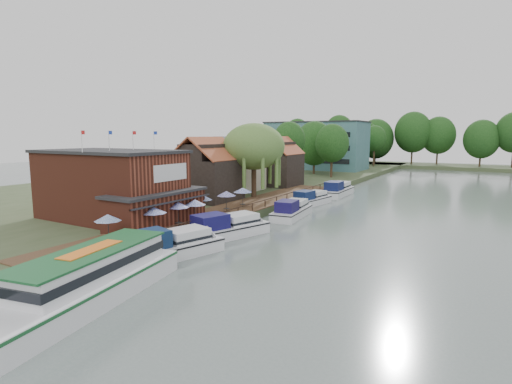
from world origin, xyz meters
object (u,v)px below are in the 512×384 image
Objects in this scene: cruiser_2 at (292,208)px; hotel_block at (316,145)px; cruiser_3 at (311,197)px; pub at (123,186)px; cruiser_0 at (170,242)px; cottage_a at (206,169)px; umbrella_1 at (154,220)px; umbrella_3 at (195,211)px; umbrella_2 at (178,214)px; willow at (254,161)px; swan at (122,268)px; cottage_b at (230,164)px; cottage_c at (278,161)px; umbrella_6 at (243,197)px; cruiser_4 at (338,188)px; umbrella_0 at (108,229)px; umbrella_5 at (226,201)px; umbrella_4 at (203,206)px; tour_boat at (84,278)px; cruiser_1 at (227,224)px.

hotel_block is at bearing 102.88° from cruiser_2.
hotel_block reaches higher than cruiser_3.
cruiser_0 is at bearing -23.91° from pub.
umbrella_1 is at bearing -66.37° from cottage_a.
umbrella_1 is at bearing -95.68° from umbrella_3.
willow is at bearing 99.35° from umbrella_2.
umbrella_3 is 5.40× the size of swan.
pub is 26.46m from cruiser_3.
umbrella_3 is at bearing -56.70° from cottage_a.
cottage_a reaches higher than umbrella_2.
cottage_b is 4.04× the size of umbrella_2.
cruiser_0 is (10.40, -38.61, -4.00)m from cottage_c.
cottage_b is 4.04× the size of umbrella_3.
cottage_c is at bearing 106.68° from umbrella_6.
cruiser_4 is at bearing 62.92° from willow.
umbrella_0 is 0.23× the size of cruiser_0.
cruiser_2 is (11.94, -19.23, -4.11)m from cottage_c.
umbrella_1 is 1.00× the size of umbrella_3.
swan is at bearing -78.41° from umbrella_3.
umbrella_0 is at bearing 152.20° from swan.
cruiser_3 is (18.44, -46.94, -6.07)m from hotel_block.
cottage_a is at bearing 118.12° from umbrella_2.
cottage_a is 16.59m from umbrella_2.
cruiser_2 is 21.59× the size of swan.
umbrella_5 is at bearing -75.10° from willow.
umbrella_4 is (9.92, -19.62, -2.96)m from cottage_b.
cottage_a reaches higher than tour_boat.
umbrella_6 is 6.07m from cruiser_2.
cruiser_1 is (3.38, 0.61, -1.05)m from umbrella_3.
umbrella_2 reaches higher than tour_boat.
umbrella_5 reaches higher than cruiser_0.
tour_boat is at bearing -75.38° from willow.
umbrella_4 is at bearing 171.87° from cruiser_1.
cottage_b is at bearing 116.82° from umbrella_4.
umbrella_3 reaches higher than tour_boat.
cottage_b is 4.04× the size of umbrella_0.
umbrella_2 is 0.23× the size of cruiser_1.
cottage_c is 0.83× the size of cruiser_0.
cottage_a is (7.00, -56.00, -1.90)m from hotel_block.
umbrella_2 is 0.23× the size of cruiser_0.
umbrella_1 is (7.69, -17.57, -2.96)m from cottage_a.
cruiser_0 reaches higher than swan.
cruiser_2 is (1.54, 19.38, -0.11)m from cruiser_0.
cottage_a is 3.62× the size of umbrella_3.
tour_boat is (5.63, -14.44, -0.71)m from umbrella_2.
umbrella_1 is at bearing -84.50° from umbrella_4.
umbrella_0 is 4.33m from umbrella_1.
hotel_block is at bearing 115.81° from cruiser_4.
willow is 9.53m from cruiser_3.
cottage_c is 0.89× the size of cruiser_2.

